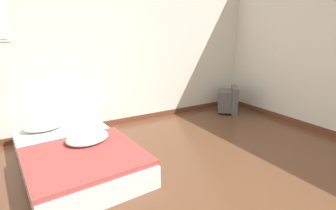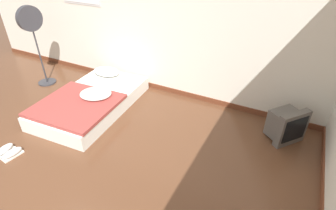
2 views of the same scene
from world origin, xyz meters
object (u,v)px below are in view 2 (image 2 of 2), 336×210
(crt_tv, at_px, (286,125))
(standing_fan, at_px, (33,29))
(mattress_bed, at_px, (92,100))
(sneaker_pair, at_px, (8,152))

(crt_tv, relative_size, standing_fan, 0.37)
(mattress_bed, distance_m, sneaker_pair, 1.42)
(mattress_bed, height_order, sneaker_pair, mattress_bed)
(mattress_bed, bearing_deg, standing_fan, 168.59)
(standing_fan, bearing_deg, mattress_bed, -11.41)
(standing_fan, bearing_deg, sneaker_pair, -54.54)
(mattress_bed, height_order, standing_fan, standing_fan)
(mattress_bed, height_order, crt_tv, crt_tv)
(mattress_bed, relative_size, standing_fan, 1.36)
(sneaker_pair, bearing_deg, mattress_bed, 81.28)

